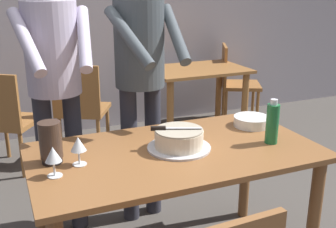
{
  "coord_description": "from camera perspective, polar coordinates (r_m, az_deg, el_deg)",
  "views": [
    {
      "loc": [
        -0.82,
        -1.84,
        1.6
      ],
      "look_at": [
        0.02,
        0.16,
        0.9
      ],
      "focal_mm": 44.0,
      "sensor_mm": 36.0,
      "label": 1
    }
  ],
  "objects": [
    {
      "name": "background_chair_1",
      "position": [
        3.93,
        -11.97,
        1.1
      ],
      "size": [
        0.6,
        0.6,
        0.9
      ],
      "color": "#9E6633",
      "rests_on": "ground_plane"
    },
    {
      "name": "hurricane_lamp",
      "position": [
        2.08,
        -15.95,
        -3.79
      ],
      "size": [
        0.11,
        0.11,
        0.21
      ],
      "color": "black",
      "rests_on": "main_dining_table"
    },
    {
      "name": "person_cutting_cake",
      "position": [
        2.66,
        -3.85,
        6.47
      ],
      "size": [
        0.46,
        0.57,
        1.72
      ],
      "color": "#2D2D38",
      "rests_on": "ground_plane"
    },
    {
      "name": "back_wall",
      "position": [
        4.55,
        -12.86,
        14.31
      ],
      "size": [
        10.0,
        0.12,
        2.7
      ],
      "primitive_type": "cube",
      "color": "#ADA8B2",
      "rests_on": "ground_plane"
    },
    {
      "name": "cake_knife",
      "position": [
        2.16,
        -0.35,
        -1.99
      ],
      "size": [
        0.26,
        0.12,
        0.02
      ],
      "color": "silver",
      "rests_on": "cake_on_platter"
    },
    {
      "name": "background_table",
      "position": [
        4.35,
        4.05,
        4.26
      ],
      "size": [
        1.0,
        0.7,
        0.74
      ],
      "color": "#9E6633",
      "rests_on": "ground_plane"
    },
    {
      "name": "water_bottle",
      "position": [
        2.32,
        14.25,
        -1.23
      ],
      "size": [
        0.07,
        0.07,
        0.25
      ],
      "color": "#1E6B38",
      "rests_on": "main_dining_table"
    },
    {
      "name": "person_standing_beside",
      "position": [
        2.57,
        -15.5,
        5.45
      ],
      "size": [
        0.47,
        0.55,
        1.72
      ],
      "color": "#2D2D38",
      "rests_on": "ground_plane"
    },
    {
      "name": "cake_on_platter",
      "position": [
        2.19,
        1.53,
        -3.58
      ],
      "size": [
        0.34,
        0.34,
        0.11
      ],
      "color": "silver",
      "rests_on": "main_dining_table"
    },
    {
      "name": "background_chair_2",
      "position": [
        4.93,
        9.2,
        4.66
      ],
      "size": [
        0.59,
        0.59,
        0.9
      ],
      "color": "#9E6633",
      "rests_on": "ground_plane"
    },
    {
      "name": "wine_glass_far",
      "position": [
        2.03,
        -12.32,
        -4.21
      ],
      "size": [
        0.08,
        0.08,
        0.14
      ],
      "color": "silver",
      "rests_on": "main_dining_table"
    },
    {
      "name": "wine_glass_near",
      "position": [
        1.94,
        -15.64,
        -5.55
      ],
      "size": [
        0.08,
        0.08,
        0.14
      ],
      "color": "silver",
      "rests_on": "main_dining_table"
    },
    {
      "name": "main_dining_table",
      "position": [
        2.24,
        1.02,
        -7.73
      ],
      "size": [
        1.52,
        0.83,
        0.75
      ],
      "color": "brown",
      "rests_on": "ground_plane"
    },
    {
      "name": "background_chair_0",
      "position": [
        3.78,
        -21.6,
        -0.47
      ],
      "size": [
        0.61,
        0.61,
        0.9
      ],
      "color": "#9E6633",
      "rests_on": "ground_plane"
    },
    {
      "name": "plate_stack",
      "position": [
        2.59,
        11.5,
        -0.99
      ],
      "size": [
        0.22,
        0.22,
        0.06
      ],
      "color": "white",
      "rests_on": "main_dining_table"
    }
  ]
}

